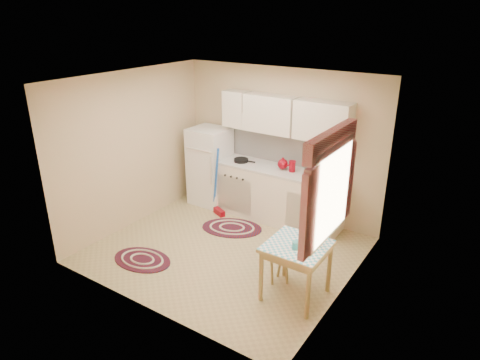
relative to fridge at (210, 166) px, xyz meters
The scene contains 14 objects.
room_shell 1.93m from the fridge, 36.22° to the right, with size 3.64×3.60×2.52m.
fridge is the anchor object (origin of this frame).
broom 0.57m from the fridge, 38.19° to the right, with size 0.28×0.12×1.20m, color blue, non-canonical shape.
base_cabinets 1.35m from the fridge, ahead, with size 2.25×0.60×0.88m, color white.
countertop 1.34m from the fridge, ahead, with size 2.27×0.62×0.04m, color beige.
frying_pan 0.71m from the fridge, ahead, with size 0.25×0.25×0.05m, color black.
red_kettle 1.48m from the fridge, ahead, with size 0.19×0.17×0.19m, color maroon, non-canonical shape.
red_canister 1.64m from the fridge, ahead, with size 0.10×0.10×0.16m, color maroon.
table 3.08m from the fridge, 32.89° to the right, with size 0.72×0.72×0.72m, color tan.
stool 2.77m from the fridge, 33.68° to the right, with size 0.35×0.35×0.42m, color maroon.
coffee_pot 3.16m from the fridge, 29.21° to the right, with size 0.12×0.11×0.25m, color teal, non-canonical shape.
mug 3.14m from the fridge, 34.14° to the right, with size 0.09×0.09×0.10m, color teal.
rug_center 1.32m from the fridge, 35.13° to the right, with size 0.99×0.66×0.02m, color #65140B, non-canonical shape.
rug_left 2.28m from the fridge, 79.72° to the right, with size 0.90×0.60×0.02m, color #65140B, non-canonical shape.
Camera 1 is at (3.22, -4.49, 3.34)m, focal length 32.00 mm.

